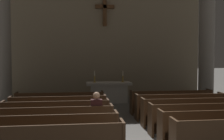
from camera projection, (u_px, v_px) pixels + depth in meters
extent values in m
cube|color=#422B19|center=(45.00, 137.00, 5.53)|extent=(3.17, 0.05, 0.50)
cube|color=#422B19|center=(51.00, 134.00, 6.73)|extent=(3.17, 0.40, 0.05)
cube|color=#422B19|center=(50.00, 125.00, 6.49)|extent=(3.17, 0.05, 0.50)
cube|color=#422B19|center=(116.00, 130.00, 6.90)|extent=(0.06, 0.50, 0.95)
cube|color=#422B19|center=(54.00, 124.00, 7.68)|extent=(3.17, 0.40, 0.05)
cube|color=#422B19|center=(53.00, 116.00, 7.44)|extent=(3.17, 0.05, 0.50)
cube|color=#422B19|center=(55.00, 130.00, 7.87)|extent=(3.17, 0.04, 0.40)
cube|color=#422B19|center=(111.00, 121.00, 7.86)|extent=(0.06, 0.50, 0.95)
cube|color=#422B19|center=(57.00, 116.00, 8.63)|extent=(3.17, 0.40, 0.05)
cube|color=#422B19|center=(56.00, 109.00, 8.39)|extent=(3.17, 0.05, 0.50)
cube|color=#422B19|center=(57.00, 122.00, 8.82)|extent=(3.17, 0.04, 0.40)
cube|color=#422B19|center=(108.00, 114.00, 8.81)|extent=(0.06, 0.50, 0.95)
cube|color=#422B19|center=(3.00, 116.00, 8.41)|extent=(0.06, 0.50, 0.95)
cube|color=#422B19|center=(59.00, 110.00, 9.58)|extent=(3.17, 0.40, 0.05)
cube|color=#422B19|center=(58.00, 104.00, 9.35)|extent=(3.17, 0.05, 0.50)
cube|color=#422B19|center=(59.00, 116.00, 9.78)|extent=(3.17, 0.04, 0.40)
cube|color=#422B19|center=(105.00, 108.00, 9.76)|extent=(0.06, 0.50, 0.95)
cube|color=#422B19|center=(10.00, 110.00, 9.36)|extent=(0.06, 0.50, 0.95)
cube|color=#422B19|center=(60.00, 105.00, 10.54)|extent=(3.17, 0.40, 0.05)
cube|color=#422B19|center=(60.00, 99.00, 10.30)|extent=(3.17, 0.05, 0.50)
cube|color=#422B19|center=(61.00, 110.00, 10.73)|extent=(3.17, 0.04, 0.40)
cube|color=#422B19|center=(102.00, 103.00, 10.72)|extent=(0.06, 0.50, 0.95)
cube|color=#422B19|center=(17.00, 105.00, 10.31)|extent=(0.06, 0.50, 0.95)
cube|color=#422B19|center=(174.00, 140.00, 6.10)|extent=(0.06, 0.50, 0.95)
cube|color=#422B19|center=(220.00, 128.00, 7.27)|extent=(3.17, 0.40, 0.05)
cube|color=#422B19|center=(224.00, 120.00, 7.03)|extent=(3.17, 0.05, 0.50)
cube|color=#422B19|center=(216.00, 134.00, 7.46)|extent=(3.17, 0.04, 0.40)
cube|color=#422B19|center=(161.00, 128.00, 7.05)|extent=(0.06, 0.50, 0.95)
cube|color=#422B19|center=(203.00, 120.00, 8.22)|extent=(3.17, 0.40, 0.05)
cube|color=#422B19|center=(207.00, 112.00, 7.99)|extent=(3.17, 0.05, 0.50)
cube|color=#422B19|center=(200.00, 125.00, 8.42)|extent=(3.17, 0.04, 0.40)
cube|color=#422B19|center=(151.00, 120.00, 8.00)|extent=(0.06, 0.50, 0.95)
cube|color=#422B19|center=(190.00, 113.00, 9.18)|extent=(3.17, 0.40, 0.05)
cube|color=#422B19|center=(193.00, 106.00, 8.94)|extent=(3.17, 0.05, 0.50)
cube|color=#422B19|center=(188.00, 118.00, 9.37)|extent=(3.17, 0.04, 0.40)
cube|color=#422B19|center=(143.00, 113.00, 8.95)|extent=(0.06, 0.50, 0.95)
cube|color=#422B19|center=(179.00, 107.00, 10.13)|extent=(3.17, 0.40, 0.05)
cube|color=#422B19|center=(182.00, 101.00, 9.89)|extent=(3.17, 0.05, 0.50)
cube|color=#422B19|center=(178.00, 112.00, 10.32)|extent=(3.17, 0.04, 0.40)
cube|color=#422B19|center=(137.00, 107.00, 9.91)|extent=(0.06, 0.50, 0.95)
cube|color=#422B19|center=(221.00, 105.00, 10.31)|extent=(0.06, 0.50, 0.95)
cube|color=#422B19|center=(171.00, 103.00, 11.08)|extent=(3.17, 0.40, 0.05)
cube|color=#422B19|center=(173.00, 97.00, 10.85)|extent=(3.17, 0.05, 0.50)
cube|color=#422B19|center=(169.00, 107.00, 11.27)|extent=(3.17, 0.04, 0.40)
cube|color=#422B19|center=(131.00, 103.00, 10.86)|extent=(0.06, 0.50, 0.95)
cube|color=#422B19|center=(209.00, 101.00, 11.26)|extent=(0.06, 0.50, 0.95)
cube|color=gray|center=(4.00, 103.00, 12.76)|extent=(1.06, 1.06, 0.20)
cylinder|color=gray|center=(2.00, 26.00, 12.56)|extent=(0.76, 0.76, 7.38)
cube|color=gray|center=(206.00, 99.00, 13.99)|extent=(1.06, 1.06, 0.20)
cylinder|color=gray|center=(207.00, 28.00, 13.79)|extent=(0.76, 0.76, 7.38)
cube|color=#BCB7AD|center=(109.00, 94.00, 13.59)|extent=(1.76, 0.72, 0.88)
cube|color=#BCB7AD|center=(109.00, 84.00, 13.56)|extent=(2.20, 0.90, 0.12)
cube|color=silver|center=(109.00, 82.00, 13.56)|extent=(2.09, 0.86, 0.01)
cylinder|color=#B79338|center=(95.00, 82.00, 13.47)|extent=(0.16, 0.16, 0.02)
cylinder|color=#B79338|center=(95.00, 79.00, 13.46)|extent=(0.07, 0.07, 0.31)
cylinder|color=silver|center=(95.00, 74.00, 13.44)|extent=(0.04, 0.04, 0.25)
cylinder|color=#B79338|center=(123.00, 82.00, 13.64)|extent=(0.16, 0.16, 0.02)
cylinder|color=#B79338|center=(123.00, 79.00, 13.63)|extent=(0.07, 0.07, 0.31)
cylinder|color=silver|center=(123.00, 73.00, 13.62)|extent=(0.04, 0.04, 0.25)
cube|color=gray|center=(104.00, 20.00, 15.58)|extent=(11.08, 0.25, 8.70)
cube|color=brown|center=(105.00, 11.00, 15.33)|extent=(0.20, 0.20, 1.66)
cube|color=brown|center=(105.00, 7.00, 15.32)|extent=(1.06, 0.20, 0.20)
cube|color=#26262B|center=(96.00, 128.00, 8.02)|extent=(0.24, 0.14, 0.45)
cube|color=#26262B|center=(96.00, 119.00, 7.87)|extent=(0.28, 0.36, 0.12)
cube|color=#381919|center=(97.00, 109.00, 7.72)|extent=(0.32, 0.20, 0.54)
sphere|color=tan|center=(96.00, 96.00, 7.70)|extent=(0.20, 0.20, 0.20)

